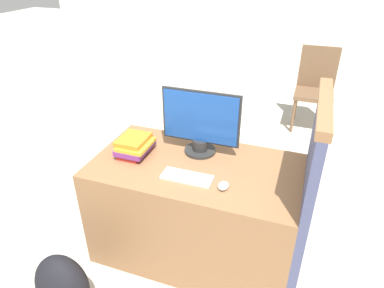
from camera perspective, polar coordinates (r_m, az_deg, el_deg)
name	(u,v)px	position (r m, az deg, el deg)	size (l,w,h in m)	color
ground_plane	(177,288)	(2.44, -2.57, -22.85)	(20.00, 20.00, 0.00)	#BCB7A8
desk	(195,209)	(2.41, 0.59, -10.82)	(1.33, 0.75, 0.74)	#8C603D
carrel_divider	(305,199)	(2.16, 18.39, -8.71)	(0.07, 0.74, 1.28)	#474C70
monitor	(200,124)	(2.23, 1.42, 3.42)	(0.52, 0.21, 0.44)	#282828
keyboard	(187,177)	(2.06, -0.89, -5.56)	(0.31, 0.12, 0.02)	silver
mouse	(223,186)	(1.99, 5.23, -6.94)	(0.06, 0.09, 0.03)	silver
book_stack	(135,146)	(2.31, -9.49, -0.27)	(0.21, 0.26, 0.12)	#B72D28
backpack	(62,288)	(2.29, -20.90, -21.52)	(0.33, 0.27, 0.45)	black
far_chair	(315,85)	(4.41, 19.87, 9.31)	(0.44, 0.44, 0.96)	brown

